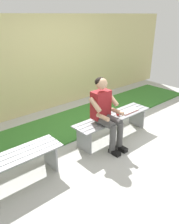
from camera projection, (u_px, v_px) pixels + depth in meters
The scene contains 8 objects.
ground_plane at pixel (113, 190), 3.11m from camera, with size 10.00×7.00×0.04m, color #B2B2AD.
grass_strip at pixel (40, 135), 4.46m from camera, with size 9.00×1.27×0.03m, color #387A2D.
brick_wall at pixel (31, 66), 5.19m from camera, with size 9.50×0.24×2.25m, color #D1C684.
bench_near at pixel (113, 121), 4.29m from camera, with size 1.72×0.42×0.45m.
bench_far at pixel (6, 167), 3.02m from camera, with size 1.62×0.42×0.45m.
person_seated at pixel (105, 111), 3.88m from camera, with size 0.50×0.69×1.25m.
apple at pixel (118, 114), 4.27m from camera, with size 0.07×0.07×0.07m, color red.
book_open at pixel (129, 111), 4.44m from camera, with size 0.41×0.16×0.02m.
Camera 1 is at (2.88, 2.60, 2.23)m, focal length 35.77 mm.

